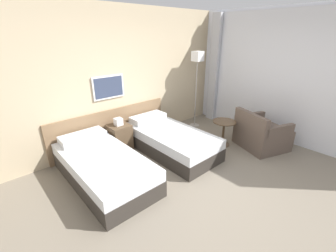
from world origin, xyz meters
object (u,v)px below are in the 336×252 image
at_px(bed_near_door, 103,167).
at_px(nightstand, 120,137).
at_px(bed_near_window, 170,140).
at_px(armchair, 261,135).
at_px(side_table, 224,128).
at_px(floor_lamp, 197,66).

xyz_separation_m(bed_near_door, nightstand, (0.72, 0.70, 0.05)).
relative_size(bed_near_window, armchair, 1.78).
xyz_separation_m(bed_near_window, side_table, (1.01, -0.55, 0.14)).
xyz_separation_m(nightstand, armchair, (2.22, -1.82, -0.01)).
relative_size(bed_near_window, side_table, 3.60).
bearing_deg(nightstand, floor_lamp, -4.00).
relative_size(side_table, armchair, 0.49).
height_order(bed_near_window, nightstand, nightstand).
relative_size(floor_lamp, side_table, 3.42).
xyz_separation_m(nightstand, floor_lamp, (2.07, -0.14, 1.21)).
distance_m(floor_lamp, side_table, 1.60).
bearing_deg(floor_lamp, nightstand, 176.00).
bearing_deg(bed_near_window, nightstand, 135.76).
distance_m(bed_near_window, armchair, 1.88).
relative_size(nightstand, floor_lamp, 0.37).
relative_size(bed_near_door, bed_near_window, 1.00).
bearing_deg(bed_near_door, nightstand, 44.24).
xyz_separation_m(bed_near_door, armchair, (2.94, -1.12, 0.04)).
bearing_deg(armchair, bed_near_window, 73.00).
bearing_deg(floor_lamp, armchair, -84.79).
relative_size(nightstand, armchair, 0.63).
relative_size(bed_near_door, nightstand, 2.82).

